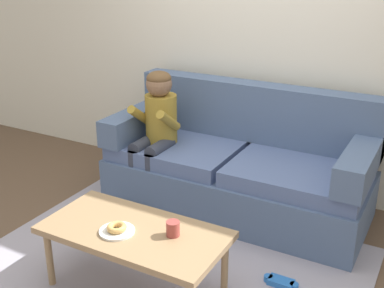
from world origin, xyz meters
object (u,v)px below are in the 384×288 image
object	(u,v)px
mug	(173,229)
toy_controller	(281,283)
coffee_table	(134,236)
person_child	(156,125)
donut	(117,227)
couch	(239,167)

from	to	relation	value
mug	toy_controller	xyz separation A→B (m)	(0.54, 0.41, -0.46)
coffee_table	toy_controller	bearing A→B (deg)	30.81
person_child	donut	world-z (taller)	person_child
person_child	toy_controller	bearing A→B (deg)	-25.61
couch	person_child	xyz separation A→B (m)	(-0.65, -0.21, 0.32)
donut	coffee_table	bearing A→B (deg)	47.55
couch	toy_controller	size ratio (longest dim) A/B	9.14
person_child	toy_controller	distance (m)	1.60
coffee_table	donut	bearing A→B (deg)	-132.45
coffee_table	toy_controller	world-z (taller)	coffee_table
mug	toy_controller	world-z (taller)	mug
person_child	mug	xyz separation A→B (m)	(0.78, -1.04, -0.19)
coffee_table	person_child	distance (m)	1.26
donut	person_child	bearing A→B (deg)	112.03
couch	toy_controller	bearing A→B (deg)	-51.59
toy_controller	coffee_table	bearing A→B (deg)	-153.73
donut	toy_controller	bearing A→B (deg)	32.48
donut	mug	xyz separation A→B (m)	(0.31, 0.13, 0.01)
couch	person_child	world-z (taller)	person_child
couch	mug	distance (m)	1.27
person_child	donut	distance (m)	1.28
couch	coffee_table	size ratio (longest dim) A/B	1.86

